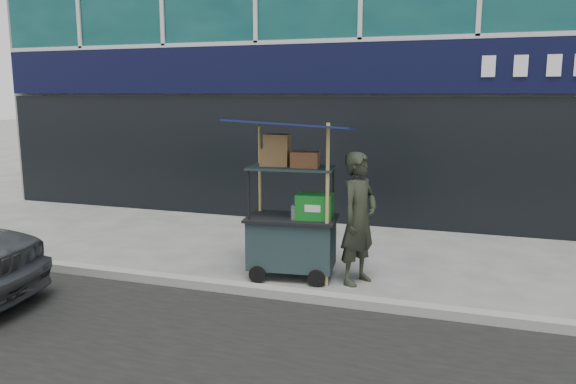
% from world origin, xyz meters
% --- Properties ---
extents(ground, '(80.00, 80.00, 0.00)m').
position_xyz_m(ground, '(0.00, 0.00, 0.00)').
color(ground, '#5E5E5A').
rests_on(ground, ground).
extents(curb, '(80.00, 0.18, 0.12)m').
position_xyz_m(curb, '(0.00, -0.20, 0.06)').
color(curb, gray).
rests_on(curb, ground).
extents(vendor_cart, '(1.71, 1.29, 2.15)m').
position_xyz_m(vendor_cart, '(-0.19, 0.62, 0.75)').
color(vendor_cart, black).
rests_on(vendor_cart, ground).
extents(vendor_man, '(0.62, 0.74, 1.72)m').
position_xyz_m(vendor_man, '(0.69, 0.66, 0.86)').
color(vendor_man, '#25291E').
rests_on(vendor_man, ground).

